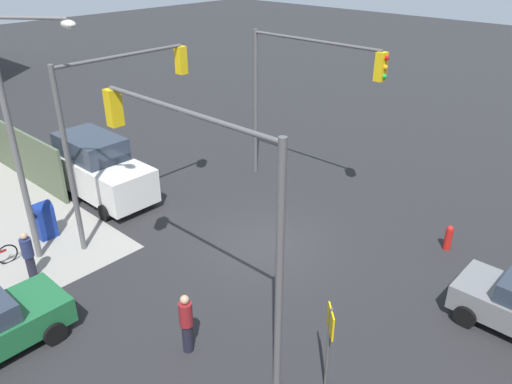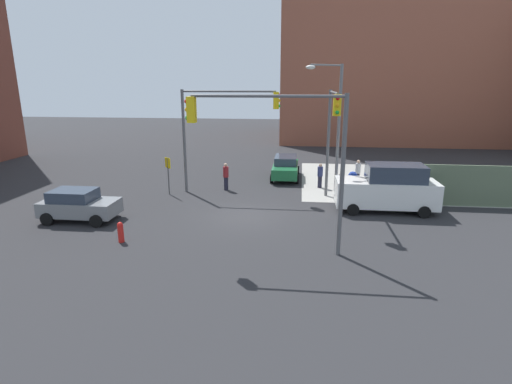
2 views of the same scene
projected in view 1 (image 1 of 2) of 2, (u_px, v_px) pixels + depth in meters
ground_plane at (263, 244)px, 17.97m from camera, size 120.00×120.00×0.00m
traffic_signal_nw_corner at (203, 186)px, 11.62m from camera, size 6.16×0.36×6.50m
traffic_signal_se_corner at (300, 82)px, 20.05m from camera, size 6.32×0.36×6.50m
traffic_signal_ne_corner at (117, 110)px, 16.97m from camera, size 0.36×5.31×6.50m
street_lamp_corner at (21, 128)px, 15.15m from camera, size 2.30×1.72×8.00m
warning_sign_two_way at (329, 335)px, 11.53m from camera, size 0.48×0.48×2.40m
mailbox_blue at (44, 219)px, 18.09m from camera, size 0.56×0.64×1.43m
fire_hydrant at (449, 237)px, 17.49m from camera, size 0.26×0.26×0.94m
van_white_delivery at (98, 168)px, 20.84m from camera, size 5.40×2.32×2.62m
pedestrian_crossing at (186, 322)px, 12.92m from camera, size 0.36×0.36×1.81m
pedestrian_waiting at (28, 255)px, 15.85m from camera, size 0.36×0.36×1.66m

